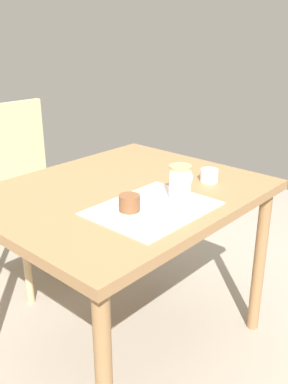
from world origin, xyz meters
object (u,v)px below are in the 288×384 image
object	(u,v)px
coffee_mug	(180,181)
sugar_bowl	(209,175)
pastry	(129,203)
dining_table	(123,209)
pastry_plate	(129,212)
wooden_chair	(26,187)

from	to	relation	value
coffee_mug	sugar_bowl	bearing A→B (deg)	6.36
pastry	sugar_bowl	distance (m)	0.44
sugar_bowl	coffee_mug	bearing A→B (deg)	-173.64
dining_table	pastry_plate	world-z (taller)	pastry_plate
pastry_plate	pastry	xyz separation A→B (m)	(0.00, 0.00, 0.03)
dining_table	coffee_mug	bearing A→B (deg)	-73.22
wooden_chair	sugar_bowl	bearing A→B (deg)	104.77
coffee_mug	dining_table	bearing A→B (deg)	106.78
sugar_bowl	wooden_chair	bearing A→B (deg)	101.99
pastry	wooden_chair	bearing A→B (deg)	76.77
coffee_mug	sugar_bowl	distance (m)	0.22
wooden_chair	dining_table	bearing A→B (deg)	87.31
sugar_bowl	pastry_plate	bearing A→B (deg)	178.40
wooden_chair	coffee_mug	world-z (taller)	wooden_chair
pastry_plate	sugar_bowl	world-z (taller)	sugar_bowl
wooden_chair	pastry	xyz separation A→B (m)	(-0.23, -0.97, 0.25)
coffee_mug	sugar_bowl	world-z (taller)	coffee_mug
wooden_chair	pastry_plate	bearing A→B (deg)	79.55
pastry_plate	pastry	world-z (taller)	pastry
wooden_chair	pastry	size ratio (longest dim) A/B	13.31
coffee_mug	sugar_bowl	xyz separation A→B (m)	(0.22, 0.02, -0.04)
dining_table	wooden_chair	distance (m)	0.80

